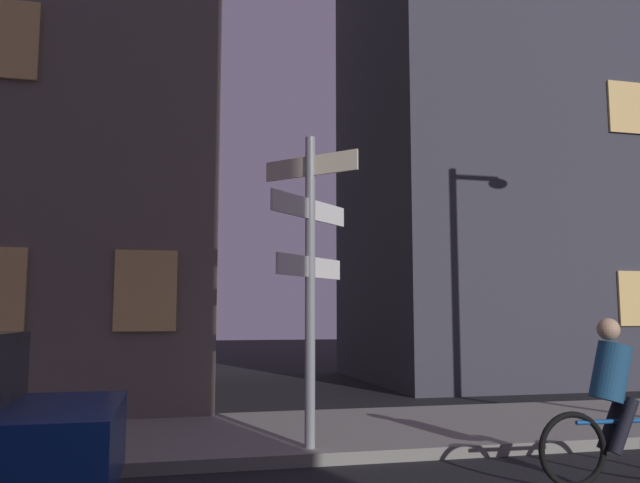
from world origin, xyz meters
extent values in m
cube|color=gray|center=(0.00, 6.28, 0.07)|extent=(40.00, 3.15, 0.14)
cylinder|color=gray|center=(0.70, 5.02, 1.95)|extent=(0.12, 0.12, 3.62)
cube|color=beige|center=(0.70, 5.02, 3.41)|extent=(0.93, 0.93, 0.24)
cube|color=white|center=(0.70, 5.02, 2.89)|extent=(1.13, 1.13, 0.24)
cube|color=white|center=(0.70, 5.02, 2.20)|extent=(0.97, 0.97, 0.24)
cylinder|color=black|center=(-1.92, 3.81, 0.32)|extent=(0.64, 0.22, 0.64)
torus|color=black|center=(2.90, 3.29, 0.36)|extent=(0.72, 0.08, 0.72)
cylinder|color=#1959A5|center=(3.45, 3.27, 0.61)|extent=(1.00, 0.07, 0.04)
cylinder|color=navy|center=(3.35, 3.27, 1.08)|extent=(0.46, 0.33, 0.61)
sphere|color=tan|center=(3.35, 3.27, 1.50)|extent=(0.22, 0.22, 0.22)
cylinder|color=black|center=(3.40, 3.36, 0.58)|extent=(0.34, 0.13, 0.55)
cylinder|color=black|center=(3.39, 3.18, 0.58)|extent=(0.34, 0.13, 0.55)
cube|color=#6B6056|center=(-4.38, 11.99, 7.03)|extent=(8.40, 8.80, 14.07)
cube|color=#F2C672|center=(-1.23, 7.56, 2.00)|extent=(0.90, 0.06, 1.20)
cube|color=#F2C672|center=(-3.33, 7.56, 5.69)|extent=(0.90, 0.06, 1.20)
cube|color=#383842|center=(10.84, 12.85, 10.16)|extent=(13.88, 6.04, 20.31)
cube|color=#F2C672|center=(9.11, 9.80, 2.00)|extent=(0.90, 0.06, 1.20)
cube|color=#F2C672|center=(9.11, 9.80, 6.33)|extent=(0.90, 0.06, 1.20)
camera|label=1|loc=(-0.91, -2.27, 1.64)|focal=35.89mm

